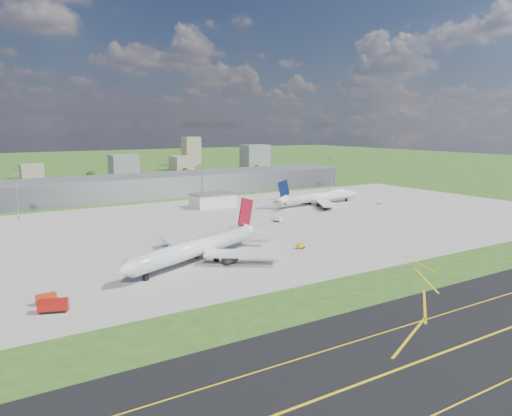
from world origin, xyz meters
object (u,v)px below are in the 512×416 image
airliner_red_twin (200,247)px  tug_yellow (301,246)px  crash_tender (46,299)px  fire_truck (53,306)px  airliner_blue_quad (321,197)px  van_white_far (379,202)px  van_white_near (277,219)px

airliner_red_twin → tug_yellow: bearing=150.9°
airliner_red_twin → crash_tender: size_ratio=12.85×
crash_tender → fire_truck: bearing=-92.1°
airliner_blue_quad → crash_tender: bearing=-153.8°
fire_truck → tug_yellow: (101.10, 20.78, -0.78)m
airliner_red_twin → crash_tender: (-57.16, -16.83, -4.17)m
van_white_far → crash_tender: bearing=172.8°
tug_yellow → crash_tender: bearing=168.3°
tug_yellow → van_white_far: bearing=11.3°
airliner_red_twin → airliner_blue_quad: 150.41m
tug_yellow → van_white_near: size_ratio=0.81×
van_white_near → tug_yellow: bearing=136.6°
airliner_red_twin → van_white_far: size_ratio=16.24×
airliner_red_twin → tug_yellow: 44.80m
fire_truck → crash_tender: bearing=113.5°
airliner_blue_quad → van_white_far: size_ratio=15.52×
airliner_blue_quad → fire_truck: 211.72m
van_white_near → van_white_far: 91.76m
tug_yellow → van_white_far: (115.74, 67.46, 0.13)m
airliner_red_twin → van_white_near: bearing=-168.7°
tug_yellow → airliner_blue_quad: bearing=27.6°
airliner_red_twin → crash_tender: bearing=-7.6°
fire_truck → van_white_far: size_ratio=1.90×
airliner_blue_quad → crash_tender: (-183.24, -98.85, -3.59)m
airliner_blue_quad → van_white_near: 65.53m
airliner_blue_quad → crash_tender: size_ratio=12.28×
airliner_red_twin → van_white_near: 85.25m
airliner_red_twin → fire_truck: airliner_red_twin is taller
airliner_red_twin → crash_tender: airliner_red_twin is taller
airliner_blue_quad → crash_tender: airliner_blue_quad is taller
fire_truck → crash_tender: (-0.44, 7.91, -0.30)m
airliner_blue_quad → van_white_far: 38.95m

